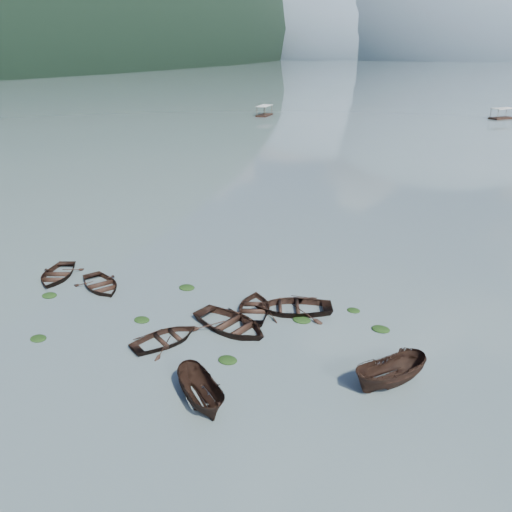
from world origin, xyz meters
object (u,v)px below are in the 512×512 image
at_px(rowboat_3, 255,311).
at_px(pontoon_left, 264,116).
at_px(rowboat_0, 57,278).
at_px(pontoon_centre, 501,119).

height_order(rowboat_3, pontoon_left, pontoon_left).
distance_m(rowboat_0, pontoon_centre, 109.93).
relative_size(rowboat_0, pontoon_centre, 0.72).
distance_m(rowboat_3, pontoon_left, 95.22).
relative_size(pontoon_left, pontoon_centre, 1.00).
bearing_deg(pontoon_left, rowboat_3, -71.46).
height_order(rowboat_0, rowboat_3, rowboat_0).
relative_size(rowboat_3, pontoon_left, 0.69).
bearing_deg(rowboat_3, rowboat_0, -16.41).
bearing_deg(pontoon_centre, pontoon_left, -122.03).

